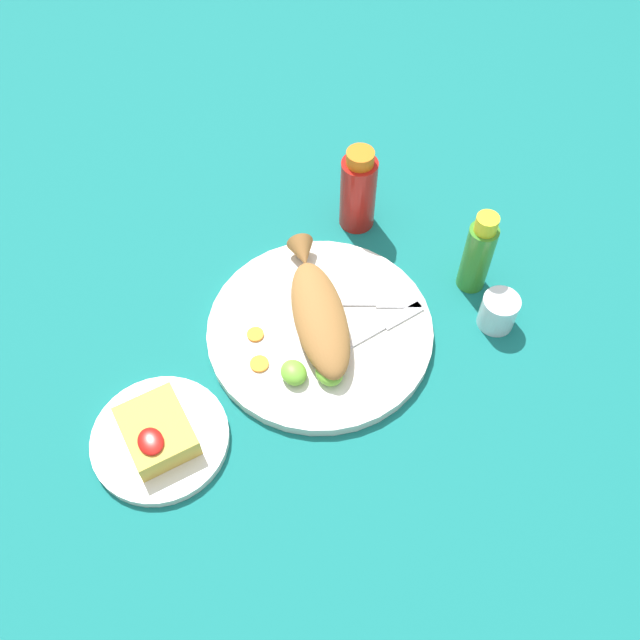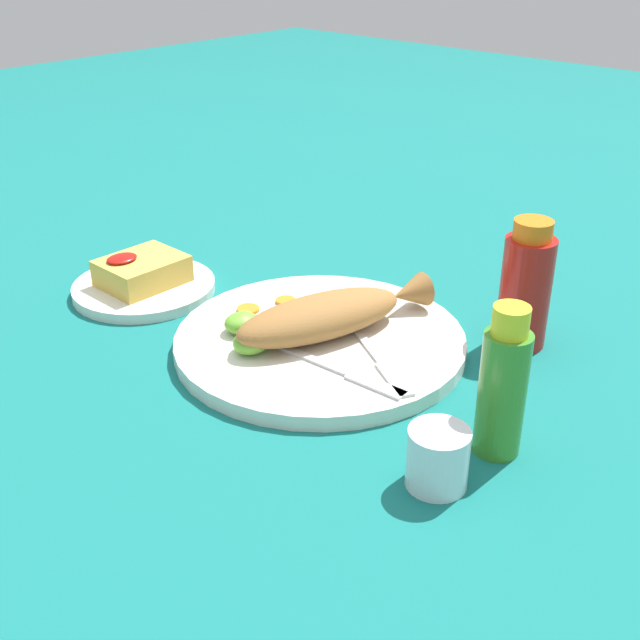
# 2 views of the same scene
# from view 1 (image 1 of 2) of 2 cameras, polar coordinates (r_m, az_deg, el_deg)

# --- Properties ---
(ground_plane) EXTENTS (4.00, 4.00, 0.00)m
(ground_plane) POSITION_cam_1_polar(r_m,az_deg,el_deg) (1.10, 0.00, -1.11)
(ground_plane) COLOR #146B66
(main_plate) EXTENTS (0.34, 0.34, 0.02)m
(main_plate) POSITION_cam_1_polar(r_m,az_deg,el_deg) (1.09, 0.00, -0.86)
(main_plate) COLOR silver
(main_plate) RESTS_ON ground_plane
(fried_fish) EXTENTS (0.26, 0.14, 0.05)m
(fried_fish) POSITION_cam_1_polar(r_m,az_deg,el_deg) (1.07, -0.15, 0.68)
(fried_fish) COLOR #996633
(fried_fish) RESTS_ON main_plate
(fork_near) EXTENTS (0.10, 0.17, 0.00)m
(fork_near) POSITION_cam_1_polar(r_m,az_deg,el_deg) (1.11, 4.02, 1.35)
(fork_near) COLOR silver
(fork_near) RESTS_ON main_plate
(fork_far) EXTENTS (0.03, 0.19, 0.00)m
(fork_far) POSITION_cam_1_polar(r_m,az_deg,el_deg) (1.08, 4.75, -0.72)
(fork_far) COLOR silver
(fork_far) RESTS_ON main_plate
(carrot_slice_near) EXTENTS (0.03, 0.03, 0.00)m
(carrot_slice_near) POSITION_cam_1_polar(r_m,az_deg,el_deg) (1.08, -5.19, -1.16)
(carrot_slice_near) COLOR orange
(carrot_slice_near) RESTS_ON main_plate
(carrot_slice_mid) EXTENTS (0.03, 0.03, 0.00)m
(carrot_slice_mid) POSITION_cam_1_polar(r_m,az_deg,el_deg) (1.05, -4.88, -3.52)
(carrot_slice_mid) COLOR orange
(carrot_slice_mid) RESTS_ON main_plate
(lime_wedge_main) EXTENTS (0.04, 0.04, 0.02)m
(lime_wedge_main) POSITION_cam_1_polar(r_m,az_deg,el_deg) (1.03, -2.12, -4.23)
(lime_wedge_main) COLOR #6BB233
(lime_wedge_main) RESTS_ON main_plate
(lime_wedge_side) EXTENTS (0.05, 0.04, 0.03)m
(lime_wedge_side) POSITION_cam_1_polar(r_m,az_deg,el_deg) (1.02, 0.74, -4.20)
(lime_wedge_side) COLOR #6BB233
(lime_wedge_side) RESTS_ON main_plate
(hot_sauce_bottle_red) EXTENTS (0.06, 0.06, 0.16)m
(hot_sauce_bottle_red) POSITION_cam_1_polar(r_m,az_deg,el_deg) (1.18, 3.08, 10.29)
(hot_sauce_bottle_red) COLOR #B21914
(hot_sauce_bottle_red) RESTS_ON ground_plane
(hot_sauce_bottle_green) EXTENTS (0.05, 0.05, 0.15)m
(hot_sauce_bottle_green) POSITION_cam_1_polar(r_m,az_deg,el_deg) (1.12, 12.52, 5.16)
(hot_sauce_bottle_green) COLOR #3D8428
(hot_sauce_bottle_green) RESTS_ON ground_plane
(salt_cup) EXTENTS (0.06, 0.06, 0.06)m
(salt_cup) POSITION_cam_1_polar(r_m,az_deg,el_deg) (1.12, 14.04, 0.55)
(salt_cup) COLOR silver
(salt_cup) RESTS_ON ground_plane
(side_plate_fries) EXTENTS (0.19, 0.19, 0.01)m
(side_plate_fries) POSITION_cam_1_polar(r_m,az_deg,el_deg) (1.03, -12.65, -9.26)
(side_plate_fries) COLOR silver
(side_plate_fries) RESTS_ON ground_plane
(fries_pile) EXTENTS (0.11, 0.09, 0.04)m
(fries_pile) POSITION_cam_1_polar(r_m,az_deg,el_deg) (1.00, -12.93, -8.68)
(fries_pile) COLOR gold
(fries_pile) RESTS_ON side_plate_fries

